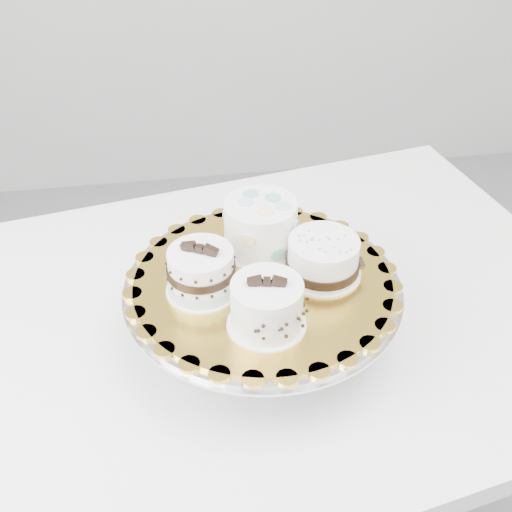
{
  "coord_description": "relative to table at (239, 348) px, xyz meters",
  "views": [
    {
      "loc": [
        -0.13,
        -0.73,
        1.46
      ],
      "look_at": [
        -0.02,
        -0.01,
        0.9
      ],
      "focal_mm": 45.0,
      "sensor_mm": 36.0,
      "label": 1
    }
  ],
  "objects": [
    {
      "name": "table",
      "position": [
        0.0,
        0.0,
        0.0
      ],
      "size": [
        1.33,
        1.01,
        0.75
      ],
      "rotation": [
        0.0,
        0.0,
        0.19
      ],
      "color": "white",
      "rests_on": "floor"
    },
    {
      "name": "cake_stand",
      "position": [
        0.03,
        -0.06,
        0.15
      ],
      "size": [
        0.41,
        0.41,
        0.11
      ],
      "color": "gray",
      "rests_on": "table"
    },
    {
      "name": "cake_board",
      "position": [
        0.03,
        -0.06,
        0.19
      ],
      "size": [
        0.42,
        0.42,
        0.01
      ],
      "primitive_type": "cylinder",
      "rotation": [
        0.0,
        0.0,
        -0.15
      ],
      "color": "gold",
      "rests_on": "cake_stand"
    },
    {
      "name": "cake_swirl",
      "position": [
        0.02,
        -0.15,
        0.23
      ],
      "size": [
        0.11,
        0.11,
        0.08
      ],
      "rotation": [
        0.0,
        0.0,
        -0.19
      ],
      "color": "white",
      "rests_on": "cake_board"
    },
    {
      "name": "cake_banded",
      "position": [
        -0.06,
        -0.07,
        0.22
      ],
      "size": [
        0.12,
        0.12,
        0.08
      ],
      "rotation": [
        0.0,
        0.0,
        -0.47
      ],
      "color": "white",
      "rests_on": "cake_board"
    },
    {
      "name": "cake_dots",
      "position": [
        0.04,
        0.02,
        0.23
      ],
      "size": [
        0.13,
        0.13,
        0.08
      ],
      "rotation": [
        0.0,
        0.0,
        -0.21
      ],
      "color": "white",
      "rests_on": "cake_board"
    },
    {
      "name": "cake_ribbon",
      "position": [
        0.12,
        -0.05,
        0.22
      ],
      "size": [
        0.12,
        0.11,
        0.06
      ],
      "rotation": [
        0.0,
        0.0,
        0.11
      ],
      "color": "white",
      "rests_on": "cake_board"
    }
  ]
}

